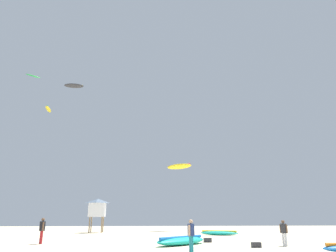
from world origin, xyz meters
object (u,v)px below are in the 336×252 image
object	(u,v)px
person_left	(42,229)
gear_bag	(208,240)
kite_aloft_2	(33,76)
kite_grounded_mid	(182,241)
kite_aloft_4	(48,109)
person_foreground	(191,233)
kite_aloft_3	(179,166)
lifeguard_tower	(97,207)
kite_grounded_far	(219,233)
person_midground	(284,231)
cooler_box	(256,245)
kite_aloft_1	(74,86)

from	to	relation	value
person_left	gear_bag	distance (m)	12.22
person_left	kite_aloft_2	size ratio (longest dim) A/B	0.78
kite_grounded_mid	kite_aloft_4	distance (m)	41.48
person_foreground	kite_grounded_mid	bearing A→B (deg)	-57.49
kite_grounded_mid	gear_bag	distance (m)	3.16
person_left	kite_aloft_3	distance (m)	26.76
person_left	lifeguard_tower	xyz separation A→B (m)	(1.50, 17.26, 2.01)
kite_grounded_far	kite_aloft_4	distance (m)	37.38
person_foreground	lifeguard_tower	size ratio (longest dim) A/B	0.41
kite_aloft_4	kite_aloft_2	bearing A→B (deg)	-98.02
person_foreground	person_midground	world-z (taller)	person_foreground
kite_grounded_mid	cooler_box	size ratio (longest dim) A/B	7.98
gear_bag	kite_aloft_3	bearing A→B (deg)	88.55
kite_grounded_mid	kite_aloft_4	world-z (taller)	kite_aloft_4
gear_bag	kite_aloft_2	size ratio (longest dim) A/B	0.25
cooler_box	gear_bag	world-z (taller)	same
kite_grounded_mid	kite_aloft_3	size ratio (longest dim) A/B	1.08
kite_aloft_2	person_left	bearing A→B (deg)	-64.43
kite_grounded_mid	kite_aloft_2	world-z (taller)	kite_aloft_2
lifeguard_tower	kite_aloft_1	world-z (taller)	kite_aloft_1
kite_aloft_1	kite_aloft_2	world-z (taller)	kite_aloft_2
gear_bag	kite_aloft_4	size ratio (longest dim) A/B	0.16
person_left	lifeguard_tower	distance (m)	17.45
cooler_box	kite_aloft_2	size ratio (longest dim) A/B	0.25
kite_grounded_mid	gear_bag	world-z (taller)	kite_grounded_mid
person_left	kite_aloft_3	bearing A→B (deg)	-148.63
kite_grounded_far	cooler_box	xyz separation A→B (m)	(-1.13, -13.89, -0.08)
kite_aloft_4	kite_grounded_far	bearing A→B (deg)	-36.78
person_foreground	kite_aloft_1	size ratio (longest dim) A/B	0.64
kite_grounded_far	person_left	bearing A→B (deg)	-147.27
kite_grounded_mid	gear_bag	bearing A→B (deg)	43.92
kite_grounded_far	kite_aloft_1	world-z (taller)	kite_aloft_1
kite_grounded_mid	kite_grounded_far	world-z (taller)	kite_grounded_mid
lifeguard_tower	gear_bag	bearing A→B (deg)	-57.53
kite_grounded_mid	kite_aloft_1	size ratio (longest dim) A/B	1.67
cooler_box	gear_bag	xyz separation A→B (m)	(-2.14, 4.44, 0.00)
person_midground	person_left	xyz separation A→B (m)	(-16.60, 3.10, 0.08)
person_midground	kite_aloft_3	bearing A→B (deg)	60.58
person_midground	kite_grounded_mid	distance (m)	6.88
kite_aloft_3	kite_aloft_4	xyz separation A→B (m)	(-22.53, 6.75, 11.02)
kite_aloft_1	lifeguard_tower	bearing A→B (deg)	12.13
person_foreground	cooler_box	bearing A→B (deg)	-119.08
gear_bag	kite_grounded_mid	bearing A→B (deg)	-136.08
person_foreground	kite_aloft_3	distance (m)	29.68
person_foreground	lifeguard_tower	xyz separation A→B (m)	(-8.33, 23.56, 2.06)
person_midground	kite_aloft_4	bearing A→B (deg)	91.42
kite_aloft_1	kite_aloft_4	size ratio (longest dim) A/B	0.78
kite_grounded_far	lifeguard_tower	size ratio (longest dim) A/B	1.00
person_midground	kite_aloft_1	distance (m)	33.11
person_left	kite_grounded_mid	size ratio (longest dim) A/B	0.40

